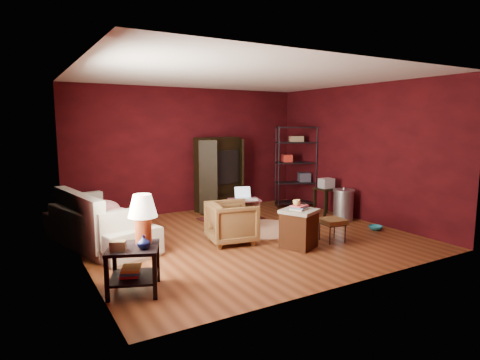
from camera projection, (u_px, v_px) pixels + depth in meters
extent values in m
cube|color=brown|center=(246.00, 237.00, 7.18)|extent=(5.50, 5.00, 0.02)
cube|color=white|center=(246.00, 76.00, 6.78)|extent=(5.50, 5.00, 0.02)
cube|color=#40090D|center=(189.00, 150.00, 9.13)|extent=(5.50, 0.02, 2.80)
cube|color=#40090D|center=(353.00, 175.00, 4.83)|extent=(5.50, 0.02, 2.80)
cube|color=#40090D|center=(77.00, 167.00, 5.61)|extent=(0.02, 5.00, 2.80)
cube|color=#40090D|center=(359.00, 153.00, 8.36)|extent=(0.02, 5.00, 2.80)
cube|color=white|center=(92.00, 159.00, 4.74)|extent=(0.02, 1.20, 1.40)
imported|color=#A29B8C|center=(99.00, 220.00, 6.54)|extent=(1.31, 2.41, 0.90)
imported|color=black|center=(232.00, 220.00, 6.77)|extent=(0.83, 0.87, 0.77)
imported|color=silver|center=(343.00, 220.00, 7.99)|extent=(0.21, 0.05, 0.21)
imported|color=teal|center=(376.00, 223.00, 7.61)|extent=(0.27, 0.15, 0.26)
imported|color=#0B103B|center=(144.00, 242.00, 4.67)|extent=(0.20, 0.21, 0.16)
imported|color=#F7D579|center=(297.00, 202.00, 6.43)|extent=(0.14, 0.12, 0.12)
cube|color=black|center=(133.00, 248.00, 4.77)|extent=(0.77, 0.77, 0.04)
cube|color=black|center=(134.00, 277.00, 4.82)|extent=(0.72, 0.72, 0.03)
cube|color=black|center=(107.00, 279.00, 4.51)|extent=(0.06, 0.06, 0.55)
cube|color=black|center=(155.00, 276.00, 4.59)|extent=(0.06, 0.06, 0.55)
cube|color=black|center=(115.00, 263.00, 5.03)|extent=(0.06, 0.06, 0.55)
cube|color=black|center=(158.00, 261.00, 5.11)|extent=(0.06, 0.06, 0.55)
cylinder|color=#BC4C22|center=(143.00, 230.00, 4.86)|extent=(0.26, 0.26, 0.33)
cone|color=#F2E5C6|center=(142.00, 206.00, 4.81)|extent=(0.46, 0.46, 0.28)
cube|color=olive|center=(118.00, 246.00, 4.60)|extent=(0.21, 0.18, 0.12)
cube|color=#B72D3B|center=(130.00, 274.00, 4.81)|extent=(0.30, 0.34, 0.03)
cube|color=teal|center=(130.00, 271.00, 4.81)|extent=(0.30, 0.34, 0.03)
cube|color=gold|center=(131.00, 268.00, 4.80)|extent=(0.30, 0.34, 0.03)
cube|color=#A29B8C|center=(101.00, 230.00, 6.61)|extent=(1.09, 1.96, 0.39)
cube|color=#A29B8C|center=(79.00, 217.00, 6.35)|extent=(0.50, 1.85, 0.78)
cube|color=#A29B8C|center=(124.00, 228.00, 5.88)|extent=(0.80, 0.31, 0.54)
cube|color=#A29B8C|center=(81.00, 208.00, 7.28)|extent=(0.80, 0.31, 0.54)
ellipsoid|color=#B41922|center=(116.00, 216.00, 6.19)|extent=(0.59, 0.59, 0.27)
ellipsoid|color=#B41922|center=(103.00, 210.00, 6.59)|extent=(0.66, 0.66, 0.31)
ellipsoid|color=#A29B8C|center=(92.00, 207.00, 6.97)|extent=(0.54, 0.54, 0.25)
cube|color=#492211|center=(299.00, 230.00, 6.52)|extent=(0.64, 0.64, 0.58)
cube|color=#A29B8C|center=(299.00, 211.00, 6.48)|extent=(0.68, 0.68, 0.05)
cube|color=#F1E1C6|center=(299.00, 209.00, 6.47)|extent=(0.34, 0.31, 0.02)
cube|color=#5592C6|center=(299.00, 207.00, 6.47)|extent=(0.34, 0.31, 0.02)
cube|color=#E2555A|center=(299.00, 206.00, 6.47)|extent=(0.31, 0.27, 0.02)
cube|color=black|center=(300.00, 203.00, 6.55)|extent=(0.16, 0.16, 0.02)
cube|color=black|center=(333.00, 221.00, 6.84)|extent=(0.43, 0.43, 0.08)
cube|color=black|center=(332.00, 224.00, 6.85)|extent=(0.39, 0.39, 0.02)
cylinder|color=black|center=(330.00, 236.00, 6.67)|extent=(0.02, 0.02, 0.32)
cylinder|color=black|center=(345.00, 234.00, 6.79)|extent=(0.02, 0.02, 0.32)
cylinder|color=black|center=(320.00, 231.00, 6.95)|extent=(0.02, 0.02, 0.32)
cylinder|color=black|center=(334.00, 229.00, 7.07)|extent=(0.02, 0.02, 0.32)
cylinder|color=#F4EBCB|center=(264.00, 229.00, 7.68)|extent=(1.89, 1.89, 0.01)
cube|color=#4F1516|center=(231.00, 218.00, 8.49)|extent=(1.29, 0.92, 0.01)
cube|color=brown|center=(244.00, 200.00, 7.97)|extent=(0.69, 0.56, 0.03)
cylinder|color=brown|center=(234.00, 215.00, 7.77)|extent=(0.04, 0.04, 0.50)
cylinder|color=brown|center=(259.00, 213.00, 7.91)|extent=(0.04, 0.04, 0.50)
cylinder|color=brown|center=(230.00, 211.00, 8.10)|extent=(0.04, 0.04, 0.50)
cylinder|color=brown|center=(254.00, 210.00, 8.23)|extent=(0.04, 0.04, 0.50)
cube|color=silver|center=(244.00, 199.00, 7.99)|extent=(0.37, 0.30, 0.02)
cube|color=silver|center=(243.00, 192.00, 8.08)|extent=(0.33, 0.15, 0.22)
cube|color=silver|center=(240.00, 200.00, 7.84)|extent=(0.23, 0.31, 0.00)
cube|color=silver|center=(252.00, 200.00, 7.91)|extent=(0.32, 0.36, 0.00)
cube|color=black|center=(218.00, 174.00, 9.23)|extent=(1.10, 0.82, 1.70)
cube|color=black|center=(220.00, 167.00, 9.14)|extent=(0.89, 0.63, 0.76)
cube|color=black|center=(208.00, 178.00, 8.67)|extent=(0.35, 0.28, 1.61)
cube|color=black|center=(241.00, 173.00, 9.46)|extent=(0.16, 0.40, 1.61)
cube|color=#2D2E32|center=(219.00, 171.00, 9.19)|extent=(0.67, 0.60, 0.46)
cube|color=black|center=(226.00, 171.00, 9.04)|extent=(0.43, 0.15, 0.36)
cube|color=black|center=(219.00, 193.00, 9.26)|extent=(0.90, 0.68, 0.04)
cylinder|color=black|center=(279.00, 168.00, 9.41)|extent=(0.03, 0.03, 1.93)
cylinder|color=black|center=(316.00, 168.00, 9.49)|extent=(0.03, 0.03, 1.93)
cylinder|color=black|center=(276.00, 166.00, 9.79)|extent=(0.03, 0.03, 1.93)
cylinder|color=black|center=(312.00, 166.00, 9.87)|extent=(0.03, 0.03, 1.93)
cube|color=black|center=(295.00, 202.00, 9.76)|extent=(1.03, 0.77, 0.03)
cube|color=black|center=(295.00, 182.00, 9.69)|extent=(1.03, 0.77, 0.03)
cube|color=black|center=(296.00, 163.00, 9.62)|extent=(1.03, 0.77, 0.03)
cube|color=black|center=(296.00, 143.00, 9.55)|extent=(1.03, 0.77, 0.03)
cube|color=black|center=(296.00, 128.00, 9.50)|extent=(1.03, 0.77, 0.03)
cube|color=#A9261C|center=(287.00, 158.00, 9.59)|extent=(0.31, 0.33, 0.17)
cube|color=#393846|center=(304.00, 177.00, 9.69)|extent=(0.36, 0.36, 0.21)
cube|color=#8D7554|center=(296.00, 139.00, 9.54)|extent=(0.38, 0.33, 0.13)
cube|color=black|center=(326.00, 189.00, 8.70)|extent=(0.43, 0.43, 0.04)
cube|color=black|center=(325.00, 205.00, 8.51)|extent=(0.04, 0.04, 0.60)
cube|color=black|center=(337.00, 203.00, 8.67)|extent=(0.04, 0.04, 0.60)
cube|color=black|center=(314.00, 202.00, 8.81)|extent=(0.04, 0.04, 0.60)
cube|color=black|center=(327.00, 200.00, 8.98)|extent=(0.04, 0.04, 0.60)
cube|color=#B9B9BE|center=(326.00, 183.00, 8.68)|extent=(0.30, 0.24, 0.21)
cylinder|color=#A9AAB1|center=(343.00, 206.00, 8.35)|extent=(0.53, 0.53, 0.61)
cylinder|color=#A9AAB1|center=(344.00, 191.00, 8.30)|extent=(0.58, 0.58, 0.04)
sphere|color=#A9AAB1|center=(344.00, 189.00, 8.30)|extent=(0.08, 0.08, 0.06)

